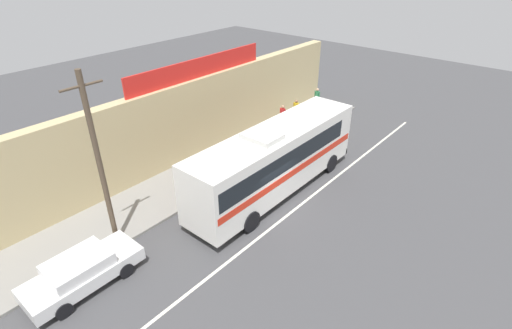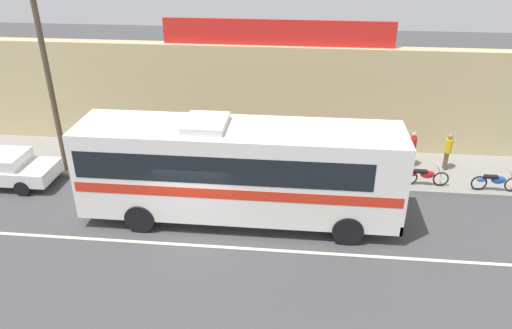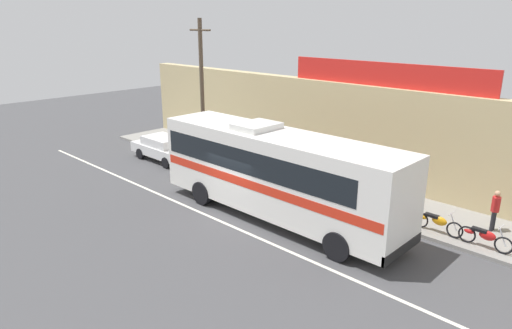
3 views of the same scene
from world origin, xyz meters
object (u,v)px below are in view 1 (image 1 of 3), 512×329
at_px(motorcycle_orange, 289,134).
at_px(motorcycle_green, 304,126).
at_px(utility_pole, 99,163).
at_px(intercity_bus, 275,158).
at_px(parked_car, 82,271).
at_px(pedestrian_far_right, 296,109).
at_px(pedestrian_by_curb, 317,97).
at_px(motorcycle_black, 275,143).
at_px(pedestrian_near_shop, 283,114).
at_px(motorcycle_blue, 327,115).

xyz_separation_m(motorcycle_orange, motorcycle_green, (1.70, -0.03, 0.00)).
relative_size(utility_pole, motorcycle_orange, 4.01).
xyz_separation_m(intercity_bus, motorcycle_orange, (5.44, 2.95, -1.50)).
xyz_separation_m(parked_car, pedestrian_far_right, (18.21, 2.91, 0.34)).
relative_size(parked_car, motorcycle_green, 2.39).
xyz_separation_m(utility_pole, pedestrian_far_right, (16.06, 1.73, -3.04)).
height_order(pedestrian_far_right, pedestrian_by_curb, pedestrian_by_curb).
bearing_deg(pedestrian_far_right, utility_pole, -173.84).
bearing_deg(motorcycle_black, utility_pole, -179.47).
height_order(utility_pole, motorcycle_black, utility_pole).
height_order(intercity_bus, utility_pole, utility_pole).
distance_m(motorcycle_orange, motorcycle_black, 1.74).
bearing_deg(pedestrian_far_right, motorcycle_black, -160.60).
bearing_deg(pedestrian_near_shop, motorcycle_green, -81.55).
height_order(parked_car, pedestrian_far_right, pedestrian_far_right).
distance_m(intercity_bus, motorcycle_orange, 6.36).
distance_m(intercity_bus, utility_pole, 8.47).
xyz_separation_m(motorcycle_green, pedestrian_near_shop, (-0.25, 1.69, 0.49)).
height_order(motorcycle_orange, pedestrian_far_right, pedestrian_far_right).
xyz_separation_m(motorcycle_orange, pedestrian_by_curb, (5.96, 1.68, 0.53)).
relative_size(parked_car, motorcycle_blue, 2.33).
distance_m(pedestrian_far_right, pedestrian_by_curb, 3.08).
relative_size(parked_car, pedestrian_near_shop, 2.77).
bearing_deg(utility_pole, intercity_bus, -19.41).
bearing_deg(pedestrian_far_right, pedestrian_by_curb, 3.12).
bearing_deg(utility_pole, parked_car, -151.34).
bearing_deg(pedestrian_by_curb, motorcycle_green, -158.05).
relative_size(motorcycle_black, pedestrian_by_curb, 1.19).
relative_size(motorcycle_orange, motorcycle_blue, 1.02).
distance_m(intercity_bus, motorcycle_green, 7.85).
xyz_separation_m(motorcycle_black, pedestrian_near_shop, (3.19, 1.77, 0.49)).
bearing_deg(utility_pole, pedestrian_far_right, 6.16).
bearing_deg(pedestrian_far_right, motorcycle_blue, -49.55).
relative_size(motorcycle_orange, pedestrian_near_shop, 1.21).
xyz_separation_m(utility_pole, motorcycle_blue, (17.54, 0.00, -3.56)).
xyz_separation_m(parked_car, utility_pole, (2.15, 1.17, 3.38)).
distance_m(motorcycle_blue, pedestrian_near_shop, 3.49).
bearing_deg(parked_car, motorcycle_black, 5.38).
distance_m(intercity_bus, pedestrian_near_shop, 8.35).
bearing_deg(motorcycle_orange, utility_pole, -179.04).
bearing_deg(motorcycle_blue, parked_car, -176.58).
bearing_deg(motorcycle_black, motorcycle_orange, 3.77).
xyz_separation_m(pedestrian_by_curb, pedestrian_near_shop, (-4.51, -0.02, -0.04)).
relative_size(motorcycle_green, motorcycle_black, 0.94).
height_order(motorcycle_black, motorcycle_blue, same).
xyz_separation_m(parked_car, motorcycle_black, (13.59, 1.28, -0.17)).
relative_size(intercity_bus, pedestrian_by_curb, 6.70).
bearing_deg(pedestrian_far_right, motorcycle_green, -127.27).
bearing_deg(parked_car, pedestrian_far_right, 9.07).
relative_size(motorcycle_green, pedestrian_near_shop, 1.16).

